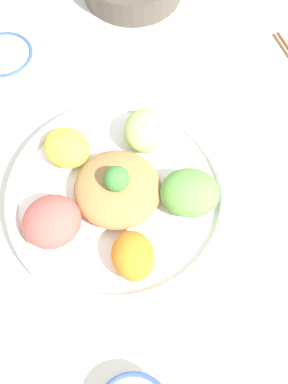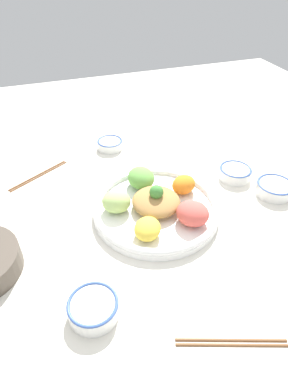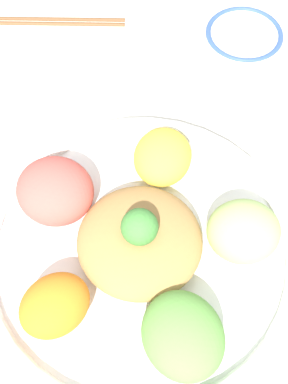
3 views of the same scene
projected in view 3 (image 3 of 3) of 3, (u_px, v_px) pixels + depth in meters
name	position (u px, v px, depth m)	size (l,w,h in m)	color
ground_plane	(154.00, 248.00, 0.63)	(2.40, 2.40, 0.00)	silver
salad_platter	(140.00, 248.00, 0.60)	(0.37, 0.37, 0.10)	white
rice_bowl_blue	(243.00, 42.00, 0.77)	(0.11, 0.11, 0.04)	white
chopsticks_pair_near	(51.00, 20.00, 0.82)	(0.09, 0.22, 0.01)	brown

